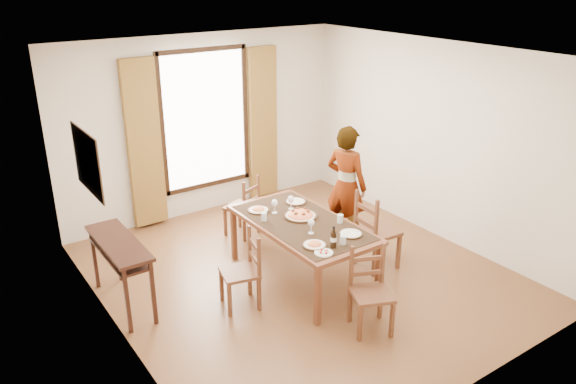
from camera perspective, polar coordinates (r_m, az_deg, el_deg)
ground at (r=7.07m, az=1.34°, el=-8.34°), size 5.00×5.00×0.00m
room_shell at (r=6.53m, az=0.76°, el=3.88°), size 4.60×5.10×2.74m
console_table at (r=6.43m, az=-16.78°, el=-5.71°), size 0.38×1.20×0.80m
dining_table at (r=6.68m, az=1.42°, el=-3.53°), size 0.99×1.90×0.76m
chair_west at (r=6.30m, az=-4.67°, el=-8.17°), size 0.47×0.47×0.89m
chair_north at (r=7.91m, az=-4.56°, el=-1.64°), size 0.51×0.51×0.88m
chair_south at (r=5.97m, az=8.38°, el=-10.11°), size 0.53×0.53×0.91m
chair_east at (r=7.11m, az=8.87°, el=-4.11°), size 0.48×0.48×1.02m
man at (r=7.58m, az=5.93°, el=0.66°), size 0.83×0.75×1.66m
plate_sw at (r=6.09m, az=2.70°, el=-5.27°), size 0.27×0.27×0.05m
plate_se at (r=6.37m, az=6.39°, el=-4.11°), size 0.27×0.27×0.05m
plate_nw at (r=6.94m, az=-3.02°, el=-1.72°), size 0.27×0.27×0.05m
plate_ne at (r=7.18m, az=0.78°, el=-0.87°), size 0.27×0.27×0.05m
pasta_platter at (r=6.76m, az=1.28°, el=-2.16°), size 0.40×0.40×0.10m
caprese_plate at (r=5.95m, az=3.65°, el=-6.09°), size 0.20×0.20×0.04m
wine_glass_a at (r=6.34m, az=2.36°, el=-3.48°), size 0.08×0.08×0.18m
wine_glass_b at (r=6.95m, az=0.30°, el=-1.06°), size 0.08×0.08×0.18m
wine_glass_c at (r=6.85m, az=-1.36°, el=-1.46°), size 0.08×0.08×0.18m
tumbler_a at (r=6.64m, az=5.32°, el=-2.72°), size 0.07×0.07×0.10m
tumbler_b at (r=6.67m, az=-2.45°, el=-2.51°), size 0.07×0.07×0.10m
tumbler_c at (r=6.15m, az=5.61°, el=-4.86°), size 0.07×0.07×0.10m
wine_bottle at (r=6.03m, az=4.65°, el=-4.58°), size 0.07×0.07×0.25m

